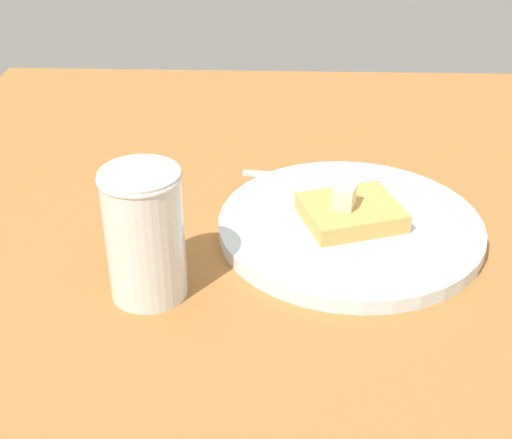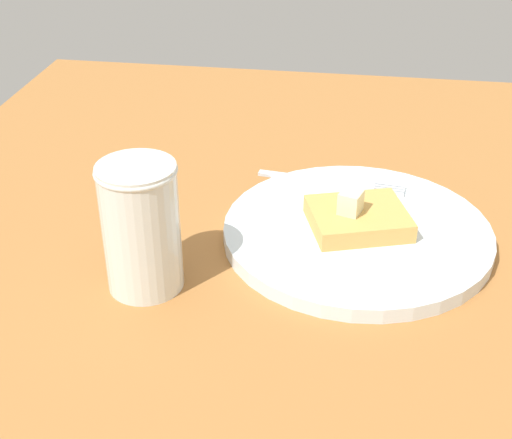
{
  "view_description": "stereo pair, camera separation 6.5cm",
  "coord_description": "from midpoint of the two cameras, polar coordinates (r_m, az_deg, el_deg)",
  "views": [
    {
      "loc": [
        58.52,
        -6.4,
        40.16
      ],
      "look_at": [
        3.1,
        -8.36,
        6.58
      ],
      "focal_mm": 50.0,
      "sensor_mm": 36.0,
      "label": 1
    },
    {
      "loc": [
        57.91,
        0.05,
        40.16
      ],
      "look_at": [
        3.1,
        -8.36,
        6.58
      ],
      "focal_mm": 50.0,
      "sensor_mm": 36.0,
      "label": 2
    }
  ],
  "objects": [
    {
      "name": "table_surface",
      "position": [
        0.7,
        4.28,
        -2.76
      ],
      "size": [
        99.33,
        99.33,
        2.08
      ],
      "primitive_type": "cube",
      "color": "#A56A34",
      "rests_on": "ground"
    },
    {
      "name": "plate",
      "position": [
        0.71,
        4.97,
        -0.58
      ],
      "size": [
        26.23,
        26.23,
        1.46
      ],
      "color": "silver",
      "rests_on": "table_surface"
    },
    {
      "name": "toast_slice_center",
      "position": [
        0.7,
        5.02,
        0.49
      ],
      "size": [
        10.17,
        11.09,
        1.85
      ],
      "primitive_type": "cube",
      "rotation": [
        0.0,
        0.0,
        0.32
      ],
      "color": "tan",
      "rests_on": "plate"
    },
    {
      "name": "butter_pat_primary",
      "position": [
        0.69,
        4.49,
        1.74
      ],
      "size": [
        2.69,
        2.55,
        2.18
      ],
      "primitive_type": "cube",
      "rotation": [
        0.0,
        0.0,
        2.82
      ],
      "color": "beige",
      "rests_on": "toast_slice_center"
    },
    {
      "name": "fork",
      "position": [
        0.78,
        3.15,
        3.21
      ],
      "size": [
        3.35,
        16.06,
        0.36
      ],
      "color": "silver",
      "rests_on": "plate"
    },
    {
      "name": "syrup_jar",
      "position": [
        0.61,
        -11.87,
        -1.61
      ],
      "size": [
        6.94,
        6.94,
        11.85
      ],
      "color": "#592709",
      "rests_on": "table_surface"
    }
  ]
}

